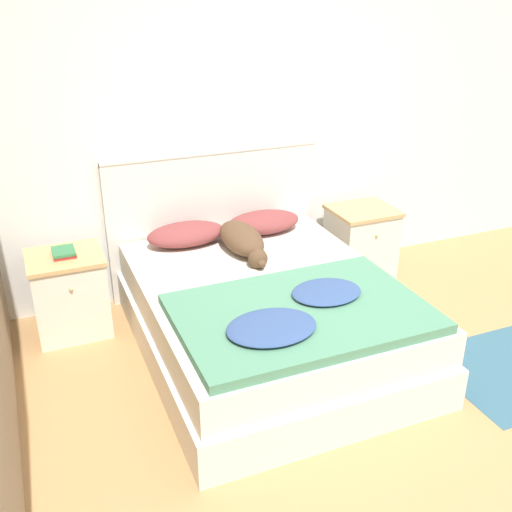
% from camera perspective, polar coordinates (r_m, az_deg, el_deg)
% --- Properties ---
extents(ground_plane, '(16.00, 16.00, 0.00)m').
position_cam_1_polar(ground_plane, '(3.38, 10.93, -17.31)').
color(ground_plane, tan).
extents(wall_back, '(9.00, 0.06, 2.55)m').
position_cam_1_polar(wall_back, '(4.53, -2.65, 12.50)').
color(wall_back, white).
rests_on(wall_back, ground_plane).
extents(bed, '(1.58, 1.99, 0.50)m').
position_cam_1_polar(bed, '(3.91, 1.12, -5.87)').
color(bed, silver).
rests_on(bed, ground_plane).
extents(headboard, '(1.66, 0.06, 1.12)m').
position_cam_1_polar(headboard, '(4.62, -3.90, 3.71)').
color(headboard, silver).
rests_on(headboard, ground_plane).
extents(nightstand_left, '(0.50, 0.46, 0.58)m').
position_cam_1_polar(nightstand_left, '(4.29, -17.32, -3.43)').
color(nightstand_left, silver).
rests_on(nightstand_left, ground_plane).
extents(nightstand_right, '(0.50, 0.46, 0.58)m').
position_cam_1_polar(nightstand_right, '(4.97, 9.93, 1.35)').
color(nightstand_right, silver).
rests_on(nightstand_right, ground_plane).
extents(pillow_left, '(0.57, 0.32, 0.16)m').
position_cam_1_polar(pillow_left, '(4.33, -6.67, 2.09)').
color(pillow_left, brown).
rests_on(pillow_left, bed).
extents(pillow_right, '(0.57, 0.32, 0.16)m').
position_cam_1_polar(pillow_right, '(4.51, 0.71, 3.24)').
color(pillow_right, brown).
rests_on(pillow_right, bed).
extents(quilt, '(1.41, 0.95, 0.10)m').
position_cam_1_polar(quilt, '(3.39, 4.22, -5.44)').
color(quilt, '#4C8466').
rests_on(quilt, bed).
extents(dog, '(0.26, 0.75, 0.18)m').
position_cam_1_polar(dog, '(4.18, -1.28, 1.56)').
color(dog, brown).
rests_on(dog, bed).
extents(book_stack, '(0.15, 0.20, 0.04)m').
position_cam_1_polar(book_stack, '(4.17, -17.84, 0.35)').
color(book_stack, '#AD2D28').
rests_on(book_stack, nightstand_left).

